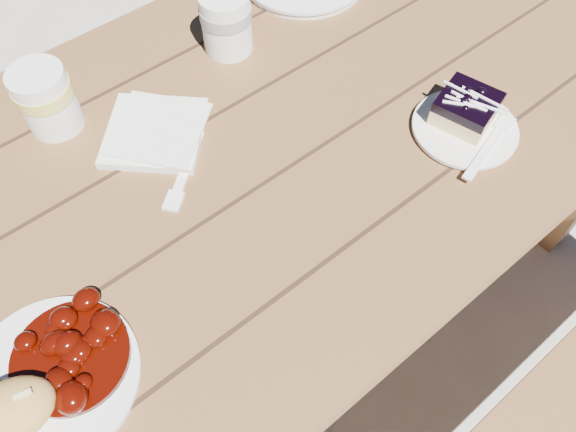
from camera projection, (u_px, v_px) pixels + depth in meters
ground at (245, 338)px, 1.50m from camera, size 60.00×60.00×0.00m
picnic_table at (223, 219)px, 1.00m from camera, size 2.00×1.55×0.75m
main_plate at (54, 379)px, 0.68m from camera, size 0.20×0.20×0.02m
goulash_stew at (67, 353)px, 0.67m from camera, size 0.14×0.14×0.04m
bread_roll at (5, 414)px, 0.62m from camera, size 0.12×0.09×0.06m
dessert_plate at (464, 129)px, 0.90m from camera, size 0.16×0.16×0.01m
blueberry_cake at (466, 108)px, 0.88m from camera, size 0.11×0.11×0.05m
fork_dessert at (484, 153)px, 0.86m from camera, size 0.16×0.07×0.00m
coffee_cup at (226, 23)px, 0.97m from camera, size 0.09×0.09×0.11m
napkin_stack at (155, 132)px, 0.89m from camera, size 0.21×0.21×0.01m
fork_table at (188, 162)px, 0.87m from camera, size 0.14×0.12×0.00m
second_cup at (47, 100)px, 0.87m from camera, size 0.09×0.09×0.11m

